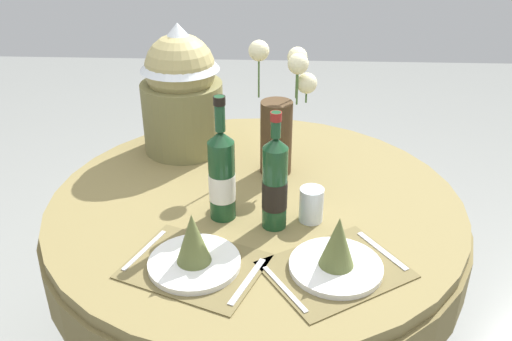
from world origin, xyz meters
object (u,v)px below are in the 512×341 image
(wine_bottle_left, at_px, (275,184))
(place_setting_left, at_px, (194,252))
(place_setting_right, at_px, (337,255))
(tumbler_near_right, at_px, (311,205))
(flower_vase, at_px, (280,118))
(wine_bottle_rear, at_px, (222,175))
(dining_table, at_px, (256,232))
(gift_tub_back_left, at_px, (181,85))

(wine_bottle_left, bearing_deg, place_setting_left, -135.24)
(place_setting_right, xyz_separation_m, tumbler_near_right, (-0.05, 0.23, 0.01))
(flower_vase, distance_m, wine_bottle_rear, 0.34)
(wine_bottle_left, bearing_deg, place_setting_right, -50.77)
(place_setting_right, bearing_deg, wine_bottle_rear, 142.65)
(dining_table, xyz_separation_m, gift_tub_back_left, (-0.28, 0.35, 0.38))
(flower_vase, relative_size, tumbler_near_right, 4.24)
(tumbler_near_right, height_order, gift_tub_back_left, gift_tub_back_left)
(gift_tub_back_left, bearing_deg, wine_bottle_rear, -67.62)
(dining_table, xyz_separation_m, place_setting_left, (-0.14, -0.35, 0.18))
(wine_bottle_rear, bearing_deg, tumbler_near_right, -1.50)
(dining_table, xyz_separation_m, place_setting_right, (0.22, -0.35, 0.18))
(dining_table, height_order, gift_tub_back_left, gift_tub_back_left)
(place_setting_right, bearing_deg, wine_bottle_left, 129.23)
(place_setting_right, distance_m, flower_vase, 0.57)
(wine_bottle_rear, bearing_deg, flower_vase, 61.19)
(place_setting_right, height_order, wine_bottle_rear, wine_bottle_rear)
(place_setting_left, distance_m, wine_bottle_rear, 0.26)
(place_setting_left, height_order, tumbler_near_right, place_setting_left)
(tumbler_near_right, bearing_deg, flower_vase, 107.93)
(wine_bottle_rear, bearing_deg, place_setting_right, -37.35)
(dining_table, relative_size, tumbler_near_right, 12.63)
(flower_vase, distance_m, gift_tub_back_left, 0.39)
(place_setting_left, bearing_deg, place_setting_right, 0.33)
(place_setting_right, relative_size, tumbler_near_right, 4.09)
(dining_table, distance_m, place_setting_right, 0.45)
(place_setting_left, relative_size, wine_bottle_rear, 1.09)
(dining_table, distance_m, tumbler_near_right, 0.28)
(place_setting_left, relative_size, flower_vase, 0.93)
(wine_bottle_left, distance_m, gift_tub_back_left, 0.61)
(wine_bottle_left, bearing_deg, tumbler_near_right, 18.01)
(wine_bottle_rear, distance_m, gift_tub_back_left, 0.51)
(gift_tub_back_left, bearing_deg, wine_bottle_left, -55.67)
(dining_table, relative_size, wine_bottle_rear, 3.49)
(gift_tub_back_left, bearing_deg, place_setting_left, -78.78)
(flower_vase, bearing_deg, wine_bottle_rear, -118.81)
(wine_bottle_rear, bearing_deg, wine_bottle_left, -15.25)
(flower_vase, xyz_separation_m, wine_bottle_rear, (-0.16, -0.29, -0.06))
(flower_vase, relative_size, wine_bottle_rear, 1.17)
(place_setting_left, distance_m, flower_vase, 0.60)
(place_setting_left, bearing_deg, wine_bottle_left, 44.76)
(dining_table, distance_m, wine_bottle_left, 0.32)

